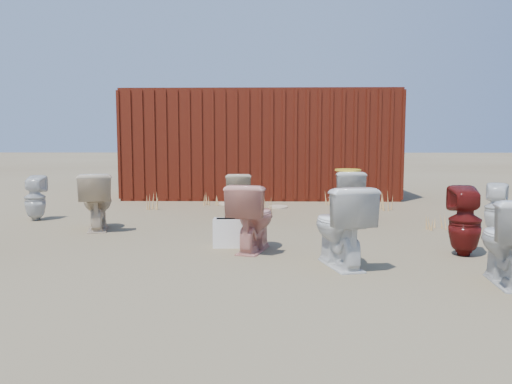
{
  "coord_description": "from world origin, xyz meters",
  "views": [
    {
      "loc": [
        0.18,
        -6.56,
        1.28
      ],
      "look_at": [
        0.0,
        0.6,
        0.55
      ],
      "focal_mm": 35.0,
      "sensor_mm": 36.0,
      "label": 1
    }
  ],
  "objects_px": {
    "toilet_back_yellowlid": "(347,196)",
    "loose_tank": "(234,233)",
    "toilet_front_e": "(509,241)",
    "toilet_back_beige_left": "(97,201)",
    "toilet_front_maroon": "(465,221)",
    "shipping_container": "(261,145)",
    "toilet_back_e": "(496,208)",
    "toilet_back_beige_right": "(240,195)",
    "toilet_back_a": "(35,198)",
    "toilet_front_c": "(340,226)",
    "toilet_front_pink": "(252,217)"
  },
  "relations": [
    {
      "from": "shipping_container",
      "to": "toilet_back_a",
      "type": "relative_size",
      "value": 8.26
    },
    {
      "from": "toilet_back_a",
      "to": "toilet_front_e",
      "type": "bearing_deg",
      "value": 145.47
    },
    {
      "from": "toilet_back_a",
      "to": "toilet_back_e",
      "type": "distance_m",
      "value": 7.03
    },
    {
      "from": "toilet_front_e",
      "to": "toilet_back_a",
      "type": "relative_size",
      "value": 1.08
    },
    {
      "from": "toilet_back_e",
      "to": "loose_tank",
      "type": "height_order",
      "value": "toilet_back_e"
    },
    {
      "from": "toilet_back_e",
      "to": "toilet_front_e",
      "type": "bearing_deg",
      "value": 92.66
    },
    {
      "from": "shipping_container",
      "to": "toilet_back_beige_right",
      "type": "height_order",
      "value": "shipping_container"
    },
    {
      "from": "toilet_front_maroon",
      "to": "toilet_back_beige_right",
      "type": "bearing_deg",
      "value": -42.38
    },
    {
      "from": "toilet_front_c",
      "to": "toilet_back_yellowlid",
      "type": "xyz_separation_m",
      "value": [
        0.53,
        2.9,
        -0.01
      ]
    },
    {
      "from": "toilet_front_e",
      "to": "toilet_back_beige_right",
      "type": "distance_m",
      "value": 4.75
    },
    {
      "from": "toilet_back_e",
      "to": "loose_tank",
      "type": "xyz_separation_m",
      "value": [
        -3.6,
        -1.03,
        -0.17
      ]
    },
    {
      "from": "toilet_front_c",
      "to": "toilet_back_yellowlid",
      "type": "bearing_deg",
      "value": -115.62
    },
    {
      "from": "toilet_back_beige_left",
      "to": "toilet_front_c",
      "type": "bearing_deg",
      "value": 132.28
    },
    {
      "from": "toilet_back_yellowlid",
      "to": "toilet_front_e",
      "type": "bearing_deg",
      "value": 103.7
    },
    {
      "from": "toilet_front_e",
      "to": "toilet_back_beige_left",
      "type": "height_order",
      "value": "toilet_back_beige_left"
    },
    {
      "from": "toilet_back_e",
      "to": "toilet_front_c",
      "type": "bearing_deg",
      "value": 63.18
    },
    {
      "from": "toilet_front_maroon",
      "to": "loose_tank",
      "type": "xyz_separation_m",
      "value": [
        -2.61,
        0.39,
        -0.22
      ]
    },
    {
      "from": "toilet_front_c",
      "to": "toilet_back_beige_right",
      "type": "xyz_separation_m",
      "value": [
        -1.21,
        3.34,
        -0.05
      ]
    },
    {
      "from": "toilet_front_e",
      "to": "toilet_back_e",
      "type": "bearing_deg",
      "value": -106.59
    },
    {
      "from": "toilet_front_pink",
      "to": "toilet_front_maroon",
      "type": "distance_m",
      "value": 2.39
    },
    {
      "from": "shipping_container",
      "to": "toilet_back_a",
      "type": "distance_m",
      "value": 5.32
    },
    {
      "from": "toilet_front_e",
      "to": "toilet_back_a",
      "type": "xyz_separation_m",
      "value": [
        -5.92,
        3.49,
        -0.03
      ]
    },
    {
      "from": "toilet_front_c",
      "to": "loose_tank",
      "type": "relative_size",
      "value": 1.67
    },
    {
      "from": "toilet_back_beige_left",
      "to": "shipping_container",
      "type": "bearing_deg",
      "value": -131.63
    },
    {
      "from": "toilet_front_pink",
      "to": "loose_tank",
      "type": "height_order",
      "value": "toilet_front_pink"
    },
    {
      "from": "toilet_front_e",
      "to": "toilet_back_beige_left",
      "type": "distance_m",
      "value": 5.34
    },
    {
      "from": "toilet_front_maroon",
      "to": "toilet_front_e",
      "type": "xyz_separation_m",
      "value": [
        -0.05,
        -1.13,
        0.0
      ]
    },
    {
      "from": "toilet_back_a",
      "to": "toilet_front_pink",
      "type": "bearing_deg",
      "value": 144.86
    },
    {
      "from": "toilet_back_a",
      "to": "loose_tank",
      "type": "xyz_separation_m",
      "value": [
        3.36,
        -1.97,
        -0.19
      ]
    },
    {
      "from": "toilet_front_e",
      "to": "toilet_back_beige_left",
      "type": "xyz_separation_m",
      "value": [
        -4.63,
        2.66,
        0.02
      ]
    },
    {
      "from": "toilet_front_e",
      "to": "toilet_back_e",
      "type": "distance_m",
      "value": 2.76
    },
    {
      "from": "toilet_back_beige_right",
      "to": "toilet_back_yellowlid",
      "type": "distance_m",
      "value": 1.79
    },
    {
      "from": "toilet_front_maroon",
      "to": "toilet_front_e",
      "type": "relative_size",
      "value": 0.99
    },
    {
      "from": "toilet_front_pink",
      "to": "toilet_back_yellowlid",
      "type": "xyz_separation_m",
      "value": [
        1.45,
        2.2,
        0.01
      ]
    },
    {
      "from": "shipping_container",
      "to": "toilet_front_e",
      "type": "height_order",
      "value": "shipping_container"
    },
    {
      "from": "toilet_back_beige_right",
      "to": "toilet_back_e",
      "type": "distance_m",
      "value": 3.92
    },
    {
      "from": "shipping_container",
      "to": "toilet_front_c",
      "type": "height_order",
      "value": "shipping_container"
    },
    {
      "from": "toilet_front_e",
      "to": "toilet_back_beige_left",
      "type": "relative_size",
      "value": 0.95
    },
    {
      "from": "toilet_front_e",
      "to": "toilet_back_beige_right",
      "type": "height_order",
      "value": "toilet_front_e"
    },
    {
      "from": "shipping_container",
      "to": "loose_tank",
      "type": "bearing_deg",
      "value": -92.34
    },
    {
      "from": "toilet_back_yellowlid",
      "to": "loose_tank",
      "type": "bearing_deg",
      "value": 49.6
    },
    {
      "from": "shipping_container",
      "to": "toilet_back_beige_left",
      "type": "bearing_deg",
      "value": -116.34
    },
    {
      "from": "toilet_back_a",
      "to": "shipping_container",
      "type": "bearing_deg",
      "value": -137.21
    },
    {
      "from": "toilet_front_pink",
      "to": "toilet_front_e",
      "type": "height_order",
      "value": "toilet_front_pink"
    },
    {
      "from": "toilet_front_pink",
      "to": "toilet_back_beige_right",
      "type": "relative_size",
      "value": 1.06
    },
    {
      "from": "shipping_container",
      "to": "toilet_back_e",
      "type": "distance_m",
      "value": 5.9
    },
    {
      "from": "shipping_container",
      "to": "toilet_back_yellowlid",
      "type": "height_order",
      "value": "shipping_container"
    },
    {
      "from": "shipping_container",
      "to": "toilet_back_beige_right",
      "type": "relative_size",
      "value": 8.05
    },
    {
      "from": "toilet_front_maroon",
      "to": "toilet_back_a",
      "type": "xyz_separation_m",
      "value": [
        -5.98,
        2.36,
        -0.03
      ]
    },
    {
      "from": "toilet_back_beige_left",
      "to": "loose_tank",
      "type": "relative_size",
      "value": 1.65
    }
  ]
}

